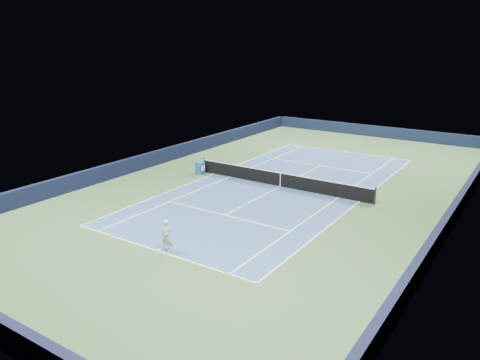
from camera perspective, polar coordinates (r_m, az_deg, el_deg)
The scene contains 19 objects.
ground at distance 31.39m, azimuth 4.93°, elevation -0.79°, with size 40.00×40.00×0.00m, color #34532D.
wall_far at distance 49.11m, azimuth 16.24°, elevation 5.72°, with size 22.00×0.35×1.10m, color black.
wall_right at distance 28.00m, azimuth 24.77°, elevation -3.37°, with size 0.35×40.00×1.10m, color black.
wall_left at distance 37.43m, azimuth -9.74°, elevation 2.81°, with size 0.35×40.00×1.10m, color black.
court_surface at distance 31.39m, azimuth 4.93°, elevation -0.78°, with size 10.97×23.77×0.01m, color #2C4F7D.
baseline_far at distance 41.86m, azimuth 12.82°, elevation 3.36°, with size 10.97×0.08×0.00m, color white.
baseline_near at distance 22.38m, azimuth -10.09°, elevation -8.47°, with size 10.97×0.08×0.00m, color white.
sideline_doubles_right at distance 29.31m, azimuth 14.37°, elevation -2.55°, with size 0.08×23.77×0.00m, color white.
sideline_doubles_left at distance 34.23m, azimuth -3.14°, elevation 0.77°, with size 0.08×23.77×0.00m, color white.
sideline_singles_right at distance 29.75m, azimuth 11.89°, elevation -2.09°, with size 0.08×23.77×0.00m, color white.
sideline_singles_left at distance 33.46m, azimuth -1.25°, elevation 0.41°, with size 0.08×23.77×0.00m, color white.
service_line_far at distance 36.92m, azimuth 9.73°, elevation 1.75°, with size 8.23×0.08×0.00m, color white.
service_line_near at distance 26.26m, azimuth -1.85°, elevation -4.31°, with size 8.23×0.08×0.00m, color white.
center_service_line at distance 31.39m, azimuth 4.93°, elevation -0.77°, with size 0.08×12.80×0.00m, color white.
center_mark_far at distance 41.72m, azimuth 12.74°, elevation 3.32°, with size 0.08×0.30×0.00m, color white.
center_mark_near at distance 22.48m, azimuth -9.83°, elevation -8.34°, with size 0.08×0.30×0.00m, color white.
tennis_net at distance 31.24m, azimuth 4.95°, elevation 0.10°, with size 12.90×0.10×1.07m.
sponsor_cube at distance 34.25m, azimuth -4.89°, elevation 1.49°, with size 0.60×0.55×0.87m.
tennis_player at distance 21.97m, azimuth -8.98°, elevation -6.75°, with size 0.74×1.23×2.66m.
Camera 1 is at (14.24, -26.32, 9.50)m, focal length 35.00 mm.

